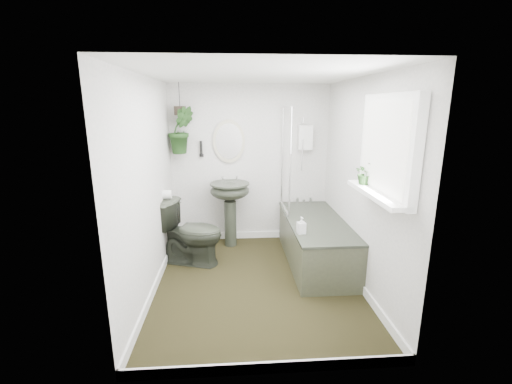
{
  "coord_description": "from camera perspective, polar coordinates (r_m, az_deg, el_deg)",
  "views": [
    {
      "loc": [
        -0.26,
        -3.59,
        2.0
      ],
      "look_at": [
        0.0,
        0.15,
        1.05
      ],
      "focal_mm": 24.0,
      "sensor_mm": 36.0,
      "label": 1
    }
  ],
  "objects": [
    {
      "name": "floor",
      "position": [
        4.12,
        0.15,
        -14.97
      ],
      "size": [
        2.3,
        2.8,
        0.02
      ],
      "primitive_type": "cube",
      "color": "black",
      "rests_on": "ground"
    },
    {
      "name": "ceiling",
      "position": [
        3.61,
        0.18,
        19.16
      ],
      "size": [
        2.3,
        2.8,
        0.02
      ],
      "primitive_type": "cube",
      "color": "white",
      "rests_on": "ground"
    },
    {
      "name": "wall_back",
      "position": [
        5.08,
        -1.01,
        4.58
      ],
      "size": [
        2.3,
        0.02,
        2.3
      ],
      "primitive_type": "cube",
      "color": "silver",
      "rests_on": "ground"
    },
    {
      "name": "wall_front",
      "position": [
        2.35,
        2.71,
        -6.96
      ],
      "size": [
        2.3,
        0.02,
        2.3
      ],
      "primitive_type": "cube",
      "color": "silver",
      "rests_on": "ground"
    },
    {
      "name": "wall_left",
      "position": [
        3.79,
        -17.6,
        0.61
      ],
      "size": [
        0.02,
        2.8,
        2.3
      ],
      "primitive_type": "cube",
      "color": "silver",
      "rests_on": "ground"
    },
    {
      "name": "wall_right",
      "position": [
        3.95,
        17.19,
        1.16
      ],
      "size": [
        0.02,
        2.8,
        2.3
      ],
      "primitive_type": "cube",
      "color": "silver",
      "rests_on": "ground"
    },
    {
      "name": "skirting",
      "position": [
        4.09,
        0.15,
        -14.24
      ],
      "size": [
        2.3,
        2.8,
        0.1
      ],
      "primitive_type": "cube",
      "color": "white",
      "rests_on": "floor"
    },
    {
      "name": "bathtub",
      "position": [
        4.56,
        9.87,
        -8.04
      ],
      "size": [
        0.72,
        1.72,
        0.58
      ],
      "primitive_type": null,
      "color": "#2A2F25",
      "rests_on": "floor"
    },
    {
      "name": "bath_screen",
      "position": [
        4.69,
        5.03,
        5.34
      ],
      "size": [
        0.04,
        0.72,
        1.4
      ],
      "primitive_type": null,
      "color": "silver",
      "rests_on": "bathtub"
    },
    {
      "name": "shower_box",
      "position": [
        5.06,
        8.21,
        8.98
      ],
      "size": [
        0.2,
        0.1,
        0.35
      ],
      "primitive_type": "cube",
      "color": "white",
      "rests_on": "wall_back"
    },
    {
      "name": "oval_mirror",
      "position": [
        4.98,
        -4.53,
        8.42
      ],
      "size": [
        0.46,
        0.03,
        0.62
      ],
      "primitive_type": "ellipsoid",
      "color": "beige",
      "rests_on": "wall_back"
    },
    {
      "name": "wall_sconce",
      "position": [
        5.0,
        -9.13,
        7.16
      ],
      "size": [
        0.04,
        0.04,
        0.22
      ],
      "primitive_type": "cylinder",
      "color": "black",
      "rests_on": "wall_back"
    },
    {
      "name": "toilet_roll_holder",
      "position": [
        4.5,
        -14.61,
        -0.38
      ],
      "size": [
        0.11,
        0.11,
        0.11
      ],
      "primitive_type": "cylinder",
      "rotation": [
        0.0,
        1.57,
        0.0
      ],
      "color": "white",
      "rests_on": "wall_left"
    },
    {
      "name": "window_recess",
      "position": [
        3.21,
        21.12,
        7.03
      ],
      "size": [
        0.08,
        1.0,
        0.9
      ],
      "primitive_type": "cube",
      "color": "white",
      "rests_on": "wall_right"
    },
    {
      "name": "window_sill",
      "position": [
        3.25,
        19.35,
        -0.28
      ],
      "size": [
        0.18,
        1.0,
        0.04
      ],
      "primitive_type": "cube",
      "color": "white",
      "rests_on": "wall_right"
    },
    {
      "name": "window_blinds",
      "position": [
        3.19,
        20.39,
        7.05
      ],
      "size": [
        0.01,
        0.86,
        0.76
      ],
      "primitive_type": "cube",
      "color": "white",
      "rests_on": "wall_right"
    },
    {
      "name": "toilet",
      "position": [
        4.51,
        -10.81,
        -6.59
      ],
      "size": [
        0.92,
        0.69,
        0.83
      ],
      "primitive_type": "imported",
      "rotation": [
        0.0,
        0.0,
        1.26
      ],
      "color": "#2A2F25",
      "rests_on": "floor"
    },
    {
      "name": "pedestal_sink",
      "position": [
        4.96,
        -4.31,
        -3.74
      ],
      "size": [
        0.59,
        0.51,
        0.95
      ],
      "primitive_type": null,
      "rotation": [
        0.0,
        0.0,
        0.08
      ],
      "color": "#2A2F25",
      "rests_on": "floor"
    },
    {
      "name": "sill_plant",
      "position": [
        3.5,
        17.7,
        3.03
      ],
      "size": [
        0.24,
        0.22,
        0.22
      ],
      "primitive_type": "imported",
      "rotation": [
        0.0,
        0.0,
        0.24
      ],
      "color": "black",
      "rests_on": "window_sill"
    },
    {
      "name": "hanging_plant",
      "position": [
        4.9,
        -12.37,
        10.04
      ],
      "size": [
        0.41,
        0.36,
        0.64
      ],
      "primitive_type": "imported",
      "rotation": [
        0.0,
        0.0,
        0.22
      ],
      "color": "black",
      "rests_on": "ceiling"
    },
    {
      "name": "soap_bottle",
      "position": [
        3.94,
        7.57,
        -5.52
      ],
      "size": [
        0.1,
        0.1,
        0.2
      ],
      "primitive_type": "imported",
      "rotation": [
        0.0,
        0.0,
        0.17
      ],
      "color": "black",
      "rests_on": "bathtub"
    },
    {
      "name": "hanging_pot",
      "position": [
        4.89,
        -12.54,
        13.1
      ],
      "size": [
        0.16,
        0.16,
        0.12
      ],
      "primitive_type": "cylinder",
      "color": "#31261E",
      "rests_on": "ceiling"
    }
  ]
}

